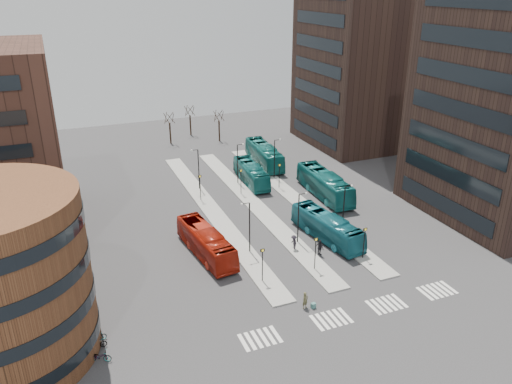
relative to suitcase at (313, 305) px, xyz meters
name	(u,v)px	position (x,y,z in m)	size (l,w,h in m)	color
ground	(366,344)	(1.71, -6.12, -0.26)	(160.00, 160.00, 0.00)	#2C2C2F
island_left	(212,211)	(-2.29, 23.88, -0.19)	(2.50, 45.00, 0.15)	gray
island_mid	(254,204)	(3.71, 23.88, -0.19)	(2.50, 45.00, 0.15)	gray
island_right	(293,197)	(9.71, 23.88, -0.19)	(2.50, 45.00, 0.15)	gray
suitcase	(313,305)	(0.00, 0.00, 0.00)	(0.42, 0.33, 0.52)	navy
red_bus	(206,242)	(-6.34, 13.30, 1.31)	(2.63, 11.26, 3.14)	#A31C0C
teal_bus_a	(327,227)	(7.93, 11.47, 1.30)	(2.62, 11.19, 3.12)	#16606E
teal_bus_b	(251,173)	(6.33, 31.56, 1.23)	(2.51, 10.72, 2.98)	#125E5D
teal_bus_c	(325,184)	(14.07, 22.90, 1.51)	(2.98, 12.72, 3.54)	#135E5F
teal_bus_d	(264,155)	(11.37, 38.34, 1.47)	(2.90, 12.41, 3.46)	#146560
traveller	(305,300)	(-0.72, 0.30, 0.59)	(0.62, 0.41, 1.70)	brown
commuter_a	(203,253)	(-6.96, 12.38, 0.54)	(0.77, 0.60, 1.59)	black
commuter_b	(320,248)	(5.33, 8.43, 0.67)	(1.09, 0.45, 1.86)	black
commuter_c	(294,243)	(3.16, 10.57, 0.66)	(1.19, 0.68, 1.84)	black
bicycle_near	(99,356)	(-19.29, 0.17, 0.24)	(0.67, 1.91, 1.00)	gray
bicycle_mid	(97,344)	(-19.29, 1.85, 0.22)	(0.45, 1.60, 0.96)	gray
bicycle_far	(96,337)	(-19.29, 2.78, 0.20)	(0.61, 1.75, 0.92)	gray
crosswalk_stripes	(357,312)	(3.46, -2.12, -0.25)	(22.35, 2.40, 0.01)	silver
tower_far	(366,61)	(33.69, 43.88, 14.74)	(20.12, 20.00, 30.00)	#32221B
sign_poles	(272,209)	(3.31, 16.88, 2.15)	(12.45, 22.12, 3.65)	black
lamp_posts	(264,185)	(4.35, 21.88, 3.32)	(14.04, 20.24, 6.12)	black
bare_trees	(193,126)	(4.38, 56.55, 2.46)	(10.97, 8.14, 5.90)	black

